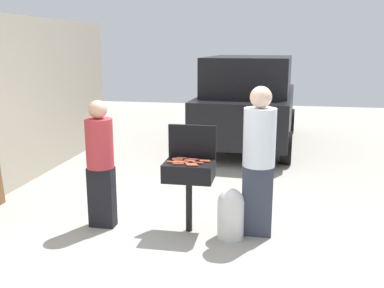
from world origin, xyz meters
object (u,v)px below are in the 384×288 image
(hot_dog_10, at_px, (205,161))
(hot_dog_12, at_px, (204,161))
(hot_dog_8, at_px, (179,162))
(bbq_grill, at_px, (189,173))
(hot_dog_9, at_px, (192,160))
(hot_dog_14, at_px, (194,159))
(hot_dog_0, at_px, (178,160))
(propane_tank, at_px, (231,213))
(hot_dog_11, at_px, (183,163))
(hot_dog_6, at_px, (178,159))
(hot_dog_3, at_px, (193,165))
(hot_dog_5, at_px, (182,158))
(parked_minivan, at_px, (249,101))
(person_right, at_px, (259,156))
(hot_dog_13, at_px, (172,162))
(hot_dog_7, at_px, (191,164))
(hot_dog_2, at_px, (198,163))
(person_left, at_px, (100,160))
(hot_dog_1, at_px, (190,161))
(hot_dog_4, at_px, (178,164))

(hot_dog_10, xyz_separation_m, hot_dog_12, (-0.02, 0.04, 0.00))
(hot_dog_8, height_order, hot_dog_10, same)
(hot_dog_12, bearing_deg, bbq_grill, -158.51)
(hot_dog_10, bearing_deg, hot_dog_8, -166.87)
(hot_dog_9, relative_size, hot_dog_14, 1.00)
(hot_dog_0, relative_size, propane_tank, 0.21)
(bbq_grill, relative_size, hot_dog_11, 6.83)
(hot_dog_6, distance_m, hot_dog_8, 0.12)
(hot_dog_3, distance_m, hot_dog_5, 0.35)
(propane_tank, height_order, parked_minivan, parked_minivan)
(hot_dog_0, distance_m, person_right, 0.99)
(bbq_grill, relative_size, hot_dog_14, 6.83)
(hot_dog_14, bearing_deg, hot_dog_12, -12.53)
(hot_dog_0, distance_m, hot_dog_13, 0.12)
(bbq_grill, relative_size, hot_dog_7, 6.83)
(hot_dog_2, bearing_deg, parked_minivan, 86.36)
(hot_dog_13, height_order, person_left, person_left)
(hot_dog_5, relative_size, hot_dog_9, 1.00)
(hot_dog_5, distance_m, person_right, 0.95)
(hot_dog_9, xyz_separation_m, hot_dog_14, (0.02, 0.03, 0.00))
(person_right, bearing_deg, hot_dog_0, -3.38)
(hot_dog_6, height_order, parked_minivan, parked_minivan)
(hot_dog_1, distance_m, hot_dog_10, 0.19)
(hot_dog_8, relative_size, hot_dog_12, 1.00)
(hot_dog_1, bearing_deg, hot_dog_6, 159.26)
(hot_dog_2, xyz_separation_m, hot_dog_7, (-0.07, -0.07, 0.00))
(hot_dog_1, relative_size, person_left, 0.08)
(hot_dog_2, height_order, hot_dog_11, same)
(hot_dog_0, xyz_separation_m, person_right, (0.98, 0.02, 0.08))
(hot_dog_6, bearing_deg, person_left, -172.37)
(bbq_grill, relative_size, parked_minivan, 0.20)
(hot_dog_9, height_order, hot_dog_11, same)
(hot_dog_6, distance_m, parked_minivan, 4.92)
(hot_dog_7, height_order, hot_dog_13, same)
(parked_minivan, bearing_deg, hot_dog_0, 86.37)
(hot_dog_2, relative_size, hot_dog_12, 1.00)
(hot_dog_12, bearing_deg, hot_dog_1, -161.72)
(hot_dog_13, relative_size, hot_dog_14, 1.00)
(hot_dog_7, bearing_deg, hot_dog_3, -57.43)
(hot_dog_7, xyz_separation_m, person_left, (-1.16, 0.07, -0.02))
(hot_dog_5, height_order, person_right, person_right)
(hot_dog_0, height_order, person_left, person_left)
(hot_dog_1, relative_size, hot_dog_10, 1.00)
(hot_dog_10, height_order, hot_dog_14, same)
(hot_dog_8, distance_m, hot_dog_11, 0.06)
(hot_dog_4, relative_size, hot_dog_14, 1.00)
(hot_dog_1, height_order, hot_dog_5, same)
(bbq_grill, height_order, hot_dog_9, hot_dog_9)
(bbq_grill, distance_m, hot_dog_5, 0.23)
(hot_dog_3, bearing_deg, hot_dog_1, 110.83)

